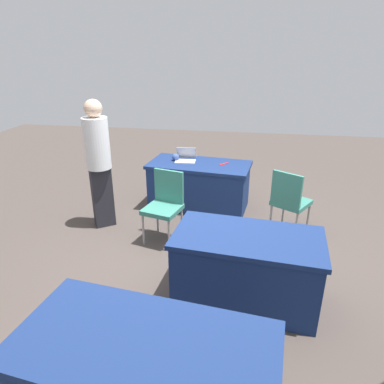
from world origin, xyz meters
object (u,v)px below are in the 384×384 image
table_foreground (199,185)px  table_mid_right (246,268)px  laptop_silver (186,159)px  chair_tucked_right (289,199)px  yarn_ball (176,157)px  scissors_red (224,164)px  table_mid_left (146,384)px  person_presenter (98,158)px  chair_near_front (165,202)px

table_foreground → table_mid_right: size_ratio=1.10×
table_foreground → laptop_silver: 0.48m
chair_tucked_right → yarn_ball: 1.93m
table_foreground → scissors_red: 0.54m
table_mid_right → scissors_red: bearing=-79.3°
table_mid_right → laptop_silver: laptop_silver is taller
table_mid_left → person_presenter: person_presenter is taller
table_foreground → table_mid_right: (-0.80, 2.17, -0.00)m
chair_tucked_right → laptop_silver: size_ratio=2.84×
chair_tucked_right → chair_near_front: bearing=-134.9°
table_mid_right → laptop_silver: (1.04, -2.25, 0.41)m
person_presenter → yarn_ball: person_presenter is taller
yarn_ball → person_presenter: bearing=46.9°
yarn_ball → scissors_red: yarn_ball is taller
table_foreground → yarn_ball: size_ratio=14.56×
table_mid_left → table_mid_right: (-0.62, -1.43, -0.00)m
table_mid_left → chair_tucked_right: 3.12m
table_mid_left → table_mid_right: size_ratio=1.16×
chair_near_front → table_mid_right: bearing=150.2°
laptop_silver → table_mid_right: bearing=111.6°
table_foreground → chair_tucked_right: bearing=152.1°
table_mid_right → chair_near_front: 1.54m
person_presenter → table_foreground: bearing=177.6°
table_foreground → table_mid_left: same height
table_mid_left → yarn_ball: 3.75m
laptop_silver → yarn_ball: laptop_silver is taller
chair_tucked_right → scissors_red: 1.22m
table_foreground → person_presenter: person_presenter is taller
chair_tucked_right → table_mid_right: bearing=-78.5°
chair_tucked_right → table_foreground: bearing=-176.2°
table_mid_right → chair_tucked_right: size_ratio=1.61×
laptop_silver → yarn_ball: size_ratio=2.91×
laptop_silver → scissors_red: 0.63m
person_presenter → chair_tucked_right: bearing=147.1°
table_foreground → scissors_red: bearing=-175.7°
yarn_ball → scissors_red: size_ratio=0.63×
chair_near_front → scissors_red: bearing=-106.8°
table_mid_left → chair_near_front: bearing=-79.1°
person_presenter → laptop_silver: 1.42m
table_foreground → yarn_ball: 0.59m
table_foreground → laptop_silver: (0.24, -0.08, 0.41)m
chair_near_front → person_presenter: person_presenter is taller
table_mid_right → yarn_ball: 2.59m
chair_tucked_right → person_presenter: size_ratio=0.52×
scissors_red → table_mid_left: bearing=38.1°
table_mid_right → chair_near_front: size_ratio=1.60×
laptop_silver → chair_tucked_right: bearing=150.2°
chair_near_front → scissors_red: 1.34m
table_mid_right → table_mid_left: bearing=66.6°
chair_tucked_right → person_presenter: 2.67m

